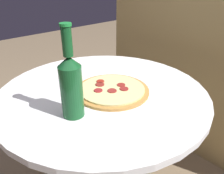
{
  "coord_description": "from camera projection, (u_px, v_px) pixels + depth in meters",
  "views": [
    {
      "loc": [
        0.6,
        -0.5,
        1.15
      ],
      "look_at": [
        0.04,
        0.02,
        0.76
      ],
      "focal_mm": 35.0,
      "sensor_mm": 36.0,
      "label": 1
    }
  ],
  "objects": [
    {
      "name": "pizza",
      "position": [
        112.0,
        90.0,
        0.87
      ],
      "size": [
        0.29,
        0.29,
        0.02
      ],
      "color": "#B77F3D",
      "rests_on": "table"
    },
    {
      "name": "beer_bottle",
      "position": [
        71.0,
        84.0,
        0.68
      ],
      "size": [
        0.07,
        0.07,
        0.3
      ],
      "color": "#144C23",
      "rests_on": "table"
    },
    {
      "name": "fence_panel",
      "position": [
        195.0,
        56.0,
        1.37
      ],
      "size": [
        1.39,
        0.04,
        1.4
      ],
      "color": "tan",
      "rests_on": "ground_plane"
    },
    {
      "name": "table",
      "position": [
        103.0,
        123.0,
        0.96
      ],
      "size": [
        0.84,
        0.84,
        0.74
      ],
      "color": "white",
      "rests_on": "ground_plane"
    }
  ]
}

